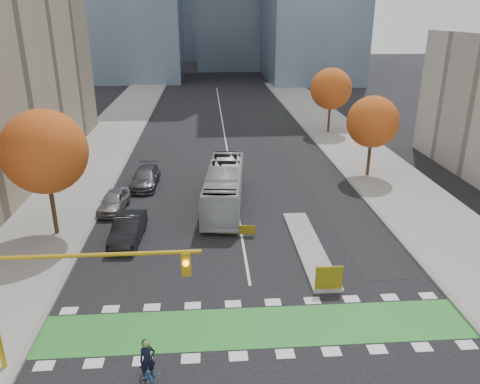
{
  "coord_description": "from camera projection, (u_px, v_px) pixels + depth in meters",
  "views": [
    {
      "loc": [
        -2.07,
        -16.28,
        13.56
      ],
      "look_at": [
        -0.1,
        11.1,
        3.0
      ],
      "focal_mm": 35.0,
      "sensor_mm": 36.0,
      "label": 1
    }
  ],
  "objects": [
    {
      "name": "parked_car_c",
      "position": [
        145.0,
        178.0,
        38.82
      ],
      "size": [
        2.29,
        5.21,
        1.49
      ],
      "primitive_type": "imported",
      "rotation": [
        0.0,
        0.0,
        -0.04
      ],
      "color": "#4D4E53",
      "rests_on": "ground"
    },
    {
      "name": "sidewalk_west",
      "position": [
        67.0,
        191.0,
        37.84
      ],
      "size": [
        7.0,
        120.0,
        0.15
      ],
      "primitive_type": "cube",
      "color": "gray",
      "rests_on": "ground"
    },
    {
      "name": "sidewalk_east",
      "position": [
        392.0,
        182.0,
        39.66
      ],
      "size": [
        7.0,
        120.0,
        0.15
      ],
      "primitive_type": "cube",
      "color": "gray",
      "rests_on": "ground"
    },
    {
      "name": "curb_east",
      "position": [
        352.0,
        184.0,
        39.43
      ],
      "size": [
        0.3,
        120.0,
        0.16
      ],
      "primitive_type": "cube",
      "color": "gray",
      "rests_on": "ground"
    },
    {
      "name": "median_island",
      "position": [
        309.0,
        247.0,
        28.78
      ],
      "size": [
        1.6,
        10.0,
        0.16
      ],
      "primitive_type": "cube",
      "color": "gray",
      "rests_on": "ground"
    },
    {
      "name": "traffic_signal_west",
      "position": [
        56.0,
        281.0,
        17.7
      ],
      "size": [
        8.53,
        0.56,
        5.2
      ],
      "color": "#BF9914",
      "rests_on": "ground"
    },
    {
      "name": "bike_lane_paint",
      "position": [
        300.0,
        152.0,
        48.59
      ],
      "size": [
        2.5,
        50.0,
        0.01
      ],
      "primitive_type": "cube",
      "color": "black",
      "rests_on": "ground"
    },
    {
      "name": "parked_car_a",
      "position": [
        114.0,
        201.0,
        34.07
      ],
      "size": [
        2.13,
        4.34,
        1.43
      ],
      "primitive_type": "imported",
      "rotation": [
        0.0,
        0.0,
        -0.11
      ],
      "color": "gray",
      "rests_on": "ground"
    },
    {
      "name": "tree_east_near",
      "position": [
        373.0,
        122.0,
        39.7
      ],
      "size": [
        4.4,
        4.4,
        7.08
      ],
      "color": "#332114",
      "rests_on": "ground"
    },
    {
      "name": "bus",
      "position": [
        224.0,
        187.0,
        34.59
      ],
      "size": [
        3.67,
        11.03,
        3.01
      ],
      "primitive_type": "imported",
      "rotation": [
        0.0,
        0.0,
        -0.11
      ],
      "color": "#B6BABE",
      "rests_on": "ground"
    },
    {
      "name": "parked_car_b",
      "position": [
        128.0,
        229.0,
        29.5
      ],
      "size": [
        1.95,
        4.88,
        1.58
      ],
      "primitive_type": "imported",
      "rotation": [
        0.0,
        0.0,
        -0.06
      ],
      "color": "black",
      "rests_on": "ground"
    },
    {
      "name": "tree_west",
      "position": [
        45.0,
        152.0,
        28.51
      ],
      "size": [
        5.2,
        5.2,
        8.22
      ],
      "color": "#332114",
      "rests_on": "ground"
    },
    {
      "name": "tree_east_far",
      "position": [
        331.0,
        89.0,
        54.5
      ],
      "size": [
        4.8,
        4.8,
        7.65
      ],
      "color": "#332114",
      "rests_on": "ground"
    },
    {
      "name": "bike_crossing",
      "position": [
        257.0,
        327.0,
        21.56
      ],
      "size": [
        20.0,
        3.0,
        0.01
      ],
      "primitive_type": "cube",
      "color": "#2B852D",
      "rests_on": "ground"
    },
    {
      "name": "hazard_board",
      "position": [
        329.0,
        278.0,
        24.05
      ],
      "size": [
        1.4,
        0.12,
        1.3
      ],
      "primitive_type": "cube",
      "color": "yellow",
      "rests_on": "median_island"
    },
    {
      "name": "curb_west",
      "position": [
        111.0,
        190.0,
        38.08
      ],
      "size": [
        0.3,
        120.0,
        0.16
      ],
      "primitive_type": "cube",
      "color": "gray",
      "rests_on": "ground"
    },
    {
      "name": "cyclist",
      "position": [
        149.0,
        372.0,
        17.82
      ],
      "size": [
        1.3,
        2.02,
        2.2
      ],
      "rotation": [
        0.0,
        0.0,
        0.36
      ],
      "color": "#215B9A",
      "rests_on": "ground"
    },
    {
      "name": "ground",
      "position": [
        261.0,
        349.0,
        20.16
      ],
      "size": [
        300.0,
        300.0,
        0.0
      ],
      "primitive_type": "plane",
      "color": "black",
      "rests_on": "ground"
    },
    {
      "name": "centre_line",
      "position": [
        224.0,
        131.0,
        57.4
      ],
      "size": [
        0.15,
        70.0,
        0.01
      ],
      "primitive_type": "cube",
      "color": "silver",
      "rests_on": "ground"
    }
  ]
}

